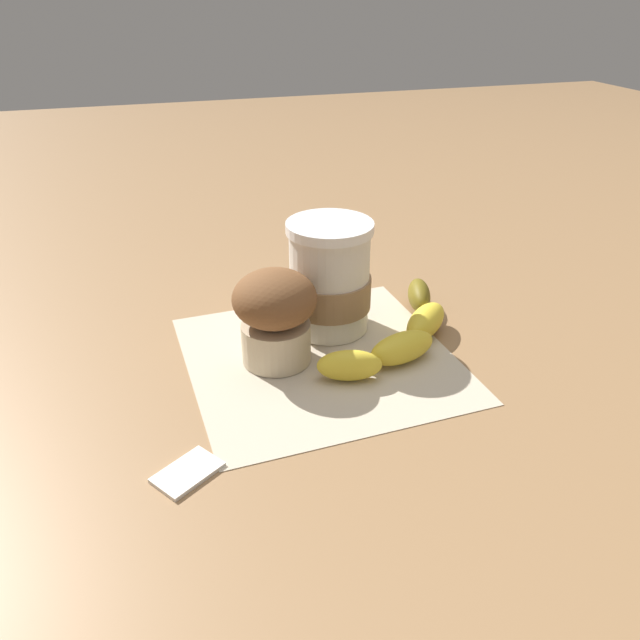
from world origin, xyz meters
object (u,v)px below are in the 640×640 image
Objects in this scene: muffin at (275,314)px; banana at (403,331)px; coffee_cup at (329,280)px; sugar_packet at (187,471)px.

muffin reaches higher than banana.
muffin is (0.05, -0.07, -0.00)m from coffee_cup.
coffee_cup is at bearing -133.35° from banana.
sugar_packet is at bearing -43.16° from coffee_cup.
muffin reaches higher than sugar_packet.
sugar_packet is at bearing -37.09° from muffin.
coffee_cup is at bearing 136.84° from sugar_packet.
muffin is 0.14m from banana.
banana is (0.06, 0.06, -0.04)m from coffee_cup.
banana is at bearing 46.65° from coffee_cup.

